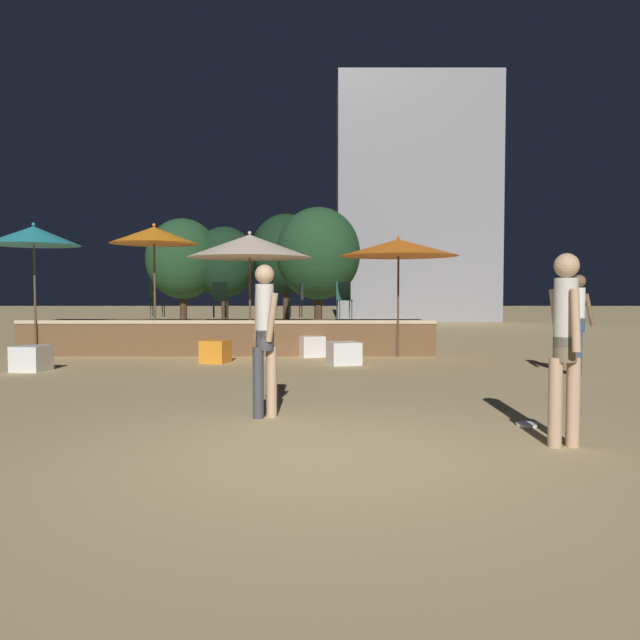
{
  "coord_description": "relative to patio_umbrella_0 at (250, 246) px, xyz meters",
  "views": [
    {
      "loc": [
        0.01,
        -5.56,
        1.5
      ],
      "look_at": [
        0.0,
        7.34,
        0.91
      ],
      "focal_mm": 35.0,
      "sensor_mm": 36.0,
      "label": 1
    }
  ],
  "objects": [
    {
      "name": "ground_plane",
      "position": [
        1.63,
        -8.95,
        -2.55
      ],
      "size": [
        120.0,
        120.0,
        0.0
      ],
      "primitive_type": "plane",
      "color": "tan"
    },
    {
      "name": "wooden_deck",
      "position": [
        -0.55,
        1.06,
        -2.17
      ],
      "size": [
        9.73,
        2.52,
        0.84
      ],
      "color": "brown",
      "rests_on": "ground"
    },
    {
      "name": "patio_umbrella_0",
      "position": [
        0.0,
        0.0,
        0.0
      ],
      "size": [
        2.92,
        2.92,
        2.9
      ],
      "color": "brown",
      "rests_on": "ground"
    },
    {
      "name": "patio_umbrella_1",
      "position": [
        -2.25,
        0.11,
        0.26
      ],
      "size": [
        2.04,
        2.04,
        3.09
      ],
      "color": "brown",
      "rests_on": "ground"
    },
    {
      "name": "patio_umbrella_2",
      "position": [
        3.43,
        -0.23,
        -0.05
      ],
      "size": [
        2.73,
        2.73,
        2.78
      ],
      "color": "brown",
      "rests_on": "ground"
    },
    {
      "name": "patio_umbrella_3",
      "position": [
        -4.9,
        -0.23,
        0.22
      ],
      "size": [
        2.06,
        2.06,
        3.07
      ],
      "color": "brown",
      "rests_on": "ground"
    },
    {
      "name": "cube_seat_0",
      "position": [
        1.44,
        -0.2,
        -2.31
      ],
      "size": [
        0.66,
        0.66,
        0.48
      ],
      "rotation": [
        0.0,
        0.0,
        0.32
      ],
      "color": "white",
      "rests_on": "ground"
    },
    {
      "name": "cube_seat_1",
      "position": [
        2.13,
        -1.72,
        -2.32
      ],
      "size": [
        0.74,
        0.74,
        0.46
      ],
      "rotation": [
        0.0,
        0.0,
        0.25
      ],
      "color": "white",
      "rests_on": "ground"
    },
    {
      "name": "cube_seat_2",
      "position": [
        -3.82,
        -2.81,
        -2.31
      ],
      "size": [
        0.65,
        0.65,
        0.48
      ],
      "rotation": [
        0.0,
        0.0,
        -0.15
      ],
      "color": "white",
      "rests_on": "ground"
    },
    {
      "name": "cube_seat_3",
      "position": [
        -0.57,
        -1.42,
        -2.31
      ],
      "size": [
        0.64,
        0.64,
        0.48
      ],
      "rotation": [
        0.0,
        0.0,
        -0.25
      ],
      "color": "orange",
      "rests_on": "ground"
    },
    {
      "name": "person_0",
      "position": [
        6.19,
        -3.55,
        -1.56
      ],
      "size": [
        0.54,
        0.3,
        1.8
      ],
      "rotation": [
        0.0,
        0.0,
        4.39
      ],
      "color": "brown",
      "rests_on": "ground"
    },
    {
      "name": "person_1",
      "position": [
        3.99,
        -8.55,
        -1.51
      ],
      "size": [
        0.31,
        0.55,
        1.87
      ],
      "rotation": [
        0.0,
        0.0,
        0.12
      ],
      "color": "tan",
      "rests_on": "ground"
    },
    {
      "name": "person_2",
      "position": [
        0.98,
        -7.15,
        -1.54
      ],
      "size": [
        0.35,
        0.49,
        1.82
      ],
      "rotation": [
        0.0,
        0.0,
        3.7
      ],
      "color": "tan",
      "rests_on": "ground"
    },
    {
      "name": "bistro_chair_0",
      "position": [
        -0.92,
        1.35,
        -1.17
      ],
      "size": [
        0.42,
        0.42,
        0.9
      ],
      "rotation": [
        0.0,
        0.0,
        3.38
      ],
      "color": "#1E4C47",
      "rests_on": "wooden_deck"
    },
    {
      "name": "bistro_chair_1",
      "position": [
        1.09,
        1.35,
        -1.17
      ],
      "size": [
        0.41,
        0.41,
        0.9
      ],
      "rotation": [
        0.0,
        0.0,
        4.55
      ],
      "color": "#1E4C47",
      "rests_on": "wooden_deck"
    },
    {
      "name": "bistro_chair_2",
      "position": [
        -2.69,
        1.71,
        -1.17
      ],
      "size": [
        0.4,
        0.4,
        0.9
      ],
      "rotation": [
        0.0,
        0.0,
        1.64
      ],
      "color": "#1E4C47",
      "rests_on": "wooden_deck"
    },
    {
      "name": "bistro_chair_3",
      "position": [
        2.22,
        0.71,
        -1.17
      ],
      "size": [
        0.4,
        0.41,
        0.9
      ],
      "rotation": [
        0.0,
        0.0,
        0.14
      ],
      "color": "#1E4C47",
      "rests_on": "wooden_deck"
    },
    {
      "name": "frisbee_disc",
      "position": [
        3.94,
        -7.64,
        -2.53
      ],
      "size": [
        0.25,
        0.25,
        0.03
      ],
      "color": "white",
      "rests_on": "ground"
    },
    {
      "name": "background_tree_0",
      "position": [
        -3.78,
        10.13,
        0.23
      ],
      "size": [
        2.88,
        2.88,
        4.38
      ],
      "color": "#3D2B1C",
      "rests_on": "ground"
    },
    {
      "name": "background_tree_1",
      "position": [
        0.26,
        11.04,
        0.48
      ],
      "size": [
        2.94,
        2.94,
        4.66
      ],
      "color": "#3D2B1C",
      "rests_on": "ground"
    },
    {
      "name": "background_tree_2",
      "position": [
        -2.16,
        10.33,
        0.11
      ],
      "size": [
        2.55,
        2.55,
        4.08
      ],
      "color": "#3D2B1C",
      "rests_on": "ground"
    },
    {
      "name": "background_tree_3",
      "position": [
        1.57,
        6.98,
        0.24
      ],
      "size": [
        2.88,
        2.88,
        4.39
      ],
      "color": "#3D2B1C",
      "rests_on": "ground"
    },
    {
      "name": "distant_building",
      "position": [
        6.61,
        17.9,
        3.65
      ],
      "size": [
        8.17,
        3.19,
        12.39
      ],
      "color": "gray",
      "rests_on": "ground"
    }
  ]
}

